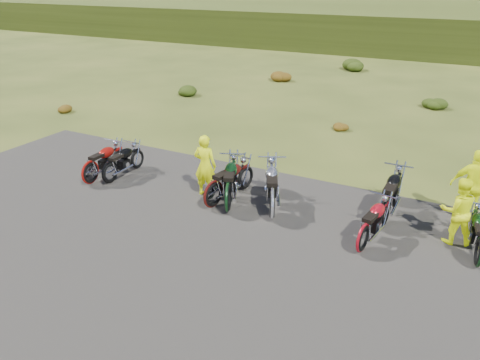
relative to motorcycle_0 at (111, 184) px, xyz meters
The scene contains 21 objects.
ground 4.90m from the motorcycle_0, 10.77° to the right, with size 300.00×300.00×0.00m, color #354216.
gravel_pad 5.63m from the motorcycle_0, 31.20° to the right, with size 20.00×12.00×0.04m, color black.
hill_slope 49.32m from the motorcycle_0, 84.40° to the left, with size 300.00×46.00×3.00m, color #364115, non-canonical shape.
hill_plateau 109.19m from the motorcycle_0, 87.47° to the left, with size 300.00×90.00×9.17m, color #364115.
shrub_0 8.81m from the motorcycle_0, 144.72° to the left, with size 0.77×0.77×0.45m, color #69310D.
shrub_1 11.24m from the motorcycle_0, 112.42° to the left, with size 1.03×1.03×0.61m, color #1D300C.
shrub_2 15.75m from the motorcycle_0, 95.05° to the left, with size 1.30×1.30×0.77m, color #69310D.
shrub_3 21.04m from the motorcycle_0, 85.87° to the left, with size 1.56×1.56×0.92m, color #1D300C.
shrub_4 9.39m from the motorcycle_0, 61.95° to the left, with size 0.77×0.77×0.45m, color #69310D.
shrub_5 15.43m from the motorcycle_0, 61.70° to the left, with size 1.03×1.03×0.61m, color #1D300C.
motorcycle_0 is the anchor object (origin of this frame).
motorcycle_1 0.57m from the motorcycle_0, 147.97° to the right, with size 1.98×0.66×1.04m, color maroon, non-canonical shape.
motorcycle_2 3.96m from the motorcycle_0, ahead, with size 2.24×0.75×1.17m, color black, non-canonical shape.
motorcycle_3 5.14m from the motorcycle_0, ahead, with size 2.32×0.77×1.22m, color silver, non-canonical shape.
motorcycle_4 3.51m from the motorcycle_0, ahead, with size 2.13×0.71×1.12m, color #460E0B, non-canonical shape.
motorcycle_5 7.80m from the motorcycle_0, ahead, with size 2.27×0.76×1.19m, color black, non-canonical shape.
motorcycle_6 7.56m from the motorcycle_0, ahead, with size 1.93×0.64×1.01m, color maroon, non-canonical shape.
motorcycle_7 9.86m from the motorcycle_0, ahead, with size 1.91×0.64×1.00m, color black, non-canonical shape.
person_middle 3.12m from the motorcycle_0, 12.15° to the left, with size 0.64×0.42×1.76m, color #DFED0C.
person_right_a 9.40m from the motorcycle_0, ahead, with size 0.78×0.61×1.61m, color #DFED0C.
person_right_b 9.89m from the motorcycle_0, 14.76° to the left, with size 1.08×0.45×1.84m, color #DFED0C.
Camera 1 is at (4.52, -8.50, 5.70)m, focal length 35.00 mm.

